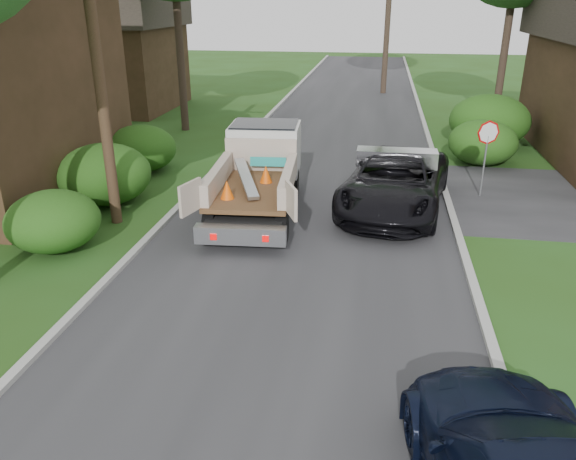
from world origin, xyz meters
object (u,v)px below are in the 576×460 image
at_px(house_left_far, 109,54).
at_px(black_pickup, 395,182).
at_px(stop_sign, 487,143).
at_px(utility_pole, 94,33).
at_px(flatbed_truck, 260,165).

xyz_separation_m(house_left_far, black_pickup, (15.90, -14.60, -2.20)).
height_order(stop_sign, house_left_far, house_left_far).
bearing_deg(stop_sign, utility_pole, -159.38).
xyz_separation_m(house_left_far, flatbed_truck, (11.81, -14.85, -1.79)).
bearing_deg(black_pickup, utility_pole, -153.66).
xyz_separation_m(utility_pole, flatbed_truck, (3.79, 2.17, -3.92)).
xyz_separation_m(stop_sign, flatbed_truck, (-6.89, -1.85, -0.52)).
height_order(utility_pole, black_pickup, utility_pole).
bearing_deg(house_left_far, flatbed_truck, -51.51).
height_order(stop_sign, black_pickup, stop_sign).
relative_size(house_left_far, flatbed_truck, 1.21).
bearing_deg(stop_sign, house_left_far, 145.19).
bearing_deg(black_pickup, stop_sign, 39.11).
xyz_separation_m(stop_sign, house_left_far, (-18.70, 13.00, 1.27)).
relative_size(utility_pole, black_pickup, 1.63).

